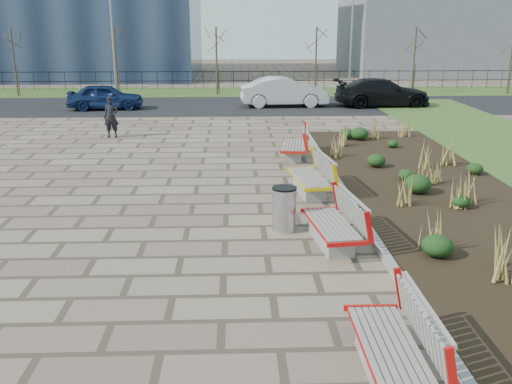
{
  "coord_description": "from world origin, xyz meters",
  "views": [
    {
      "loc": [
        1.07,
        -8.61,
        4.41
      ],
      "look_at": [
        1.5,
        3.0,
        0.9
      ],
      "focal_mm": 40.0,
      "sensor_mm": 36.0,
      "label": 1
    }
  ],
  "objects_px": {
    "bench_c": "(309,176)",
    "car_blue": "(105,97)",
    "litter_bin": "(284,210)",
    "lamp_west": "(113,45)",
    "lamp_east": "(351,44)",
    "bench_b": "(331,222)",
    "bench_d": "(294,143)",
    "bench_a": "(389,341)",
    "car_silver": "(284,92)",
    "car_black": "(382,92)",
    "pedestrian": "(111,117)"
  },
  "relations": [
    {
      "from": "bench_d",
      "to": "car_black",
      "type": "height_order",
      "value": "car_black"
    },
    {
      "from": "bench_a",
      "to": "car_black",
      "type": "distance_m",
      "value": 24.5
    },
    {
      "from": "bench_d",
      "to": "car_silver",
      "type": "height_order",
      "value": "car_silver"
    },
    {
      "from": "bench_b",
      "to": "car_black",
      "type": "xyz_separation_m",
      "value": [
        5.89,
        19.31,
        0.25
      ]
    },
    {
      "from": "car_black",
      "to": "bench_c",
      "type": "bearing_deg",
      "value": 156.27
    },
    {
      "from": "bench_a",
      "to": "bench_d",
      "type": "distance_m",
      "value": 12.15
    },
    {
      "from": "litter_bin",
      "to": "lamp_east",
      "type": "bearing_deg",
      "value": 75.61
    },
    {
      "from": "bench_d",
      "to": "car_silver",
      "type": "xyz_separation_m",
      "value": [
        0.68,
        11.77,
        0.28
      ]
    },
    {
      "from": "bench_c",
      "to": "lamp_west",
      "type": "distance_m",
      "value": 22.29
    },
    {
      "from": "litter_bin",
      "to": "car_blue",
      "type": "height_order",
      "value": "car_blue"
    },
    {
      "from": "bench_a",
      "to": "lamp_west",
      "type": "xyz_separation_m",
      "value": [
        -9.0,
        28.29,
        2.54
      ]
    },
    {
      "from": "litter_bin",
      "to": "lamp_west",
      "type": "distance_m",
      "value": 24.48
    },
    {
      "from": "car_blue",
      "to": "lamp_west",
      "type": "height_order",
      "value": "lamp_west"
    },
    {
      "from": "bench_d",
      "to": "bench_b",
      "type": "bearing_deg",
      "value": -82.65
    },
    {
      "from": "bench_c",
      "to": "car_black",
      "type": "height_order",
      "value": "car_black"
    },
    {
      "from": "bench_b",
      "to": "bench_d",
      "type": "xyz_separation_m",
      "value": [
        0.0,
        7.67,
        0.0
      ]
    },
    {
      "from": "bench_c",
      "to": "lamp_east",
      "type": "xyz_separation_m",
      "value": [
        5.0,
        20.23,
        2.54
      ]
    },
    {
      "from": "pedestrian",
      "to": "lamp_west",
      "type": "distance_m",
      "value": 12.78
    },
    {
      "from": "lamp_east",
      "to": "pedestrian",
      "type": "bearing_deg",
      "value": -133.48
    },
    {
      "from": "lamp_west",
      "to": "lamp_east",
      "type": "height_order",
      "value": "same"
    },
    {
      "from": "bench_c",
      "to": "car_blue",
      "type": "relative_size",
      "value": 0.56
    },
    {
      "from": "bench_b",
      "to": "pedestrian",
      "type": "height_order",
      "value": "pedestrian"
    },
    {
      "from": "bench_b",
      "to": "bench_d",
      "type": "relative_size",
      "value": 1.0
    },
    {
      "from": "bench_c",
      "to": "bench_d",
      "type": "xyz_separation_m",
      "value": [
        0.0,
        4.09,
        0.0
      ]
    },
    {
      "from": "bench_a",
      "to": "bench_c",
      "type": "bearing_deg",
      "value": 90.14
    },
    {
      "from": "litter_bin",
      "to": "car_black",
      "type": "xyz_separation_m",
      "value": [
        6.77,
        18.45,
        0.26
      ]
    },
    {
      "from": "lamp_east",
      "to": "car_black",
      "type": "bearing_deg",
      "value": -78.88
    },
    {
      "from": "bench_a",
      "to": "litter_bin",
      "type": "height_order",
      "value": "bench_a"
    },
    {
      "from": "litter_bin",
      "to": "car_black",
      "type": "height_order",
      "value": "car_black"
    },
    {
      "from": "lamp_west",
      "to": "bench_d",
      "type": "bearing_deg",
      "value": -60.86
    },
    {
      "from": "pedestrian",
      "to": "lamp_east",
      "type": "xyz_separation_m",
      "value": [
        11.74,
        12.38,
        2.24
      ]
    },
    {
      "from": "bench_d",
      "to": "bench_c",
      "type": "bearing_deg",
      "value": -82.65
    },
    {
      "from": "bench_a",
      "to": "car_black",
      "type": "xyz_separation_m",
      "value": [
        5.89,
        23.78,
        0.25
      ]
    },
    {
      "from": "bench_a",
      "to": "car_silver",
      "type": "relative_size",
      "value": 0.46
    },
    {
      "from": "bench_a",
      "to": "bench_d",
      "type": "xyz_separation_m",
      "value": [
        0.0,
        12.15,
        0.0
      ]
    },
    {
      "from": "car_silver",
      "to": "car_black",
      "type": "distance_m",
      "value": 5.2
    },
    {
      "from": "bench_a",
      "to": "pedestrian",
      "type": "xyz_separation_m",
      "value": [
        -6.74,
        15.91,
        0.3
      ]
    },
    {
      "from": "bench_d",
      "to": "car_black",
      "type": "distance_m",
      "value": 13.04
    },
    {
      "from": "bench_c",
      "to": "car_silver",
      "type": "xyz_separation_m",
      "value": [
        0.68,
        15.86,
        0.28
      ]
    },
    {
      "from": "litter_bin",
      "to": "car_black",
      "type": "relative_size",
      "value": 0.19
    },
    {
      "from": "bench_a",
      "to": "car_blue",
      "type": "bearing_deg",
      "value": 110.35
    },
    {
      "from": "car_blue",
      "to": "lamp_east",
      "type": "xyz_separation_m",
      "value": [
        13.55,
        5.07,
        2.38
      ]
    },
    {
      "from": "bench_b",
      "to": "car_silver",
      "type": "bearing_deg",
      "value": 80.79
    },
    {
      "from": "pedestrian",
      "to": "car_blue",
      "type": "height_order",
      "value": "pedestrian"
    },
    {
      "from": "bench_d",
      "to": "litter_bin",
      "type": "bearing_deg",
      "value": -90.07
    },
    {
      "from": "bench_b",
      "to": "lamp_west",
      "type": "relative_size",
      "value": 0.35
    },
    {
      "from": "bench_c",
      "to": "litter_bin",
      "type": "relative_size",
      "value": 2.18
    },
    {
      "from": "car_silver",
      "to": "car_black",
      "type": "relative_size",
      "value": 0.92
    },
    {
      "from": "bench_c",
      "to": "litter_bin",
      "type": "height_order",
      "value": "bench_c"
    },
    {
      "from": "bench_d",
      "to": "car_silver",
      "type": "bearing_deg",
      "value": 94.03
    }
  ]
}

